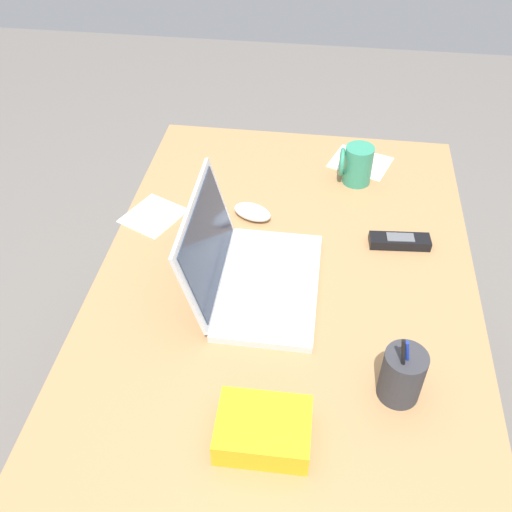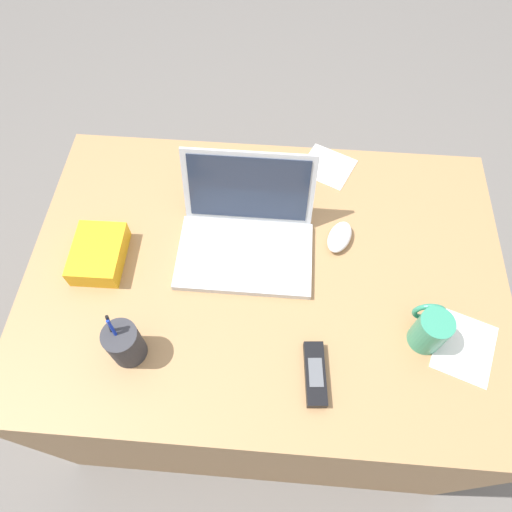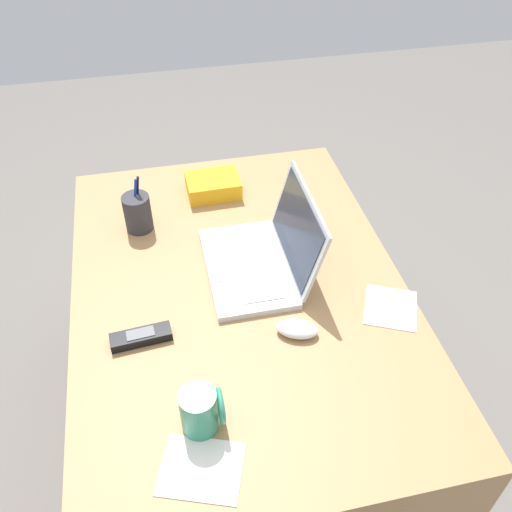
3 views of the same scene
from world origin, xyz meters
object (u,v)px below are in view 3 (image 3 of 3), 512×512
(laptop, at_px, (263,255))
(coffee_mug_white, at_px, (201,411))
(computer_mouse, at_px, (297,329))
(cordless_phone, at_px, (141,337))
(snack_bag, at_px, (214,185))
(pen_holder, at_px, (138,213))

(laptop, xyz_separation_m, coffee_mug_white, (0.43, -0.23, 0.01))
(computer_mouse, bearing_deg, coffee_mug_white, -31.65)
(laptop, xyz_separation_m, computer_mouse, (0.24, 0.03, -0.03))
(coffee_mug_white, distance_m, cordless_phone, 0.28)
(cordless_phone, relative_size, snack_bag, 0.90)
(coffee_mug_white, relative_size, cordless_phone, 0.73)
(laptop, relative_size, snack_bag, 2.11)
(laptop, bearing_deg, pen_holder, -127.41)
(coffee_mug_white, xyz_separation_m, pen_holder, (-0.67, -0.09, 0.00))
(pen_holder, height_order, snack_bag, pen_holder)
(laptop, height_order, computer_mouse, laptop)
(computer_mouse, relative_size, pen_holder, 0.60)
(pen_holder, bearing_deg, cordless_phone, -2.99)
(computer_mouse, distance_m, pen_holder, 0.59)
(computer_mouse, xyz_separation_m, pen_holder, (-0.48, -0.34, 0.04))
(laptop, bearing_deg, cordless_phone, -61.31)
(laptop, bearing_deg, coffee_mug_white, -27.50)
(laptop, height_order, pen_holder, laptop)
(laptop, height_order, snack_bag, laptop)
(coffee_mug_white, height_order, cordless_phone, coffee_mug_white)
(coffee_mug_white, relative_size, pen_holder, 0.63)
(computer_mouse, height_order, cordless_phone, computer_mouse)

